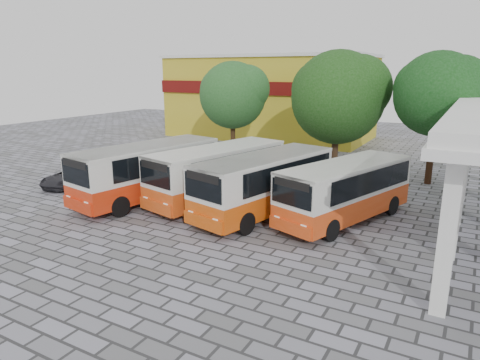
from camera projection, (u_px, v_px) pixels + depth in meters
The scene contains 10 objects.
ground at pixel (242, 235), 18.24m from camera, with size 90.00×90.00×0.00m, color #5C5D5F.
shophouse_block at pixel (270, 97), 44.37m from camera, with size 20.40×10.40×8.30m.
bus_far_left at pixel (148, 169), 22.81m from camera, with size 4.01×8.69×3.00m.
bus_centre_left at pixel (218, 171), 22.49m from camera, with size 4.28×8.57×2.94m.
bus_centre_right at pixel (265, 181), 20.49m from camera, with size 4.25×8.50×2.91m.
bus_far_right at pixel (346, 188), 19.60m from camera, with size 4.62×8.13×2.75m.
tree_left at pixel (234, 93), 33.37m from camera, with size 5.48×5.22×7.54m.
tree_middle at pixel (339, 94), 28.57m from camera, with size 6.57×6.26×8.19m.
tree_right at pixel (439, 91), 25.13m from camera, with size 5.26×5.01×7.98m.
parked_car at pixel (70, 177), 25.99m from camera, with size 1.84×3.98×1.11m, color black.
Camera 1 is at (8.22, -14.96, 6.85)m, focal length 32.00 mm.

